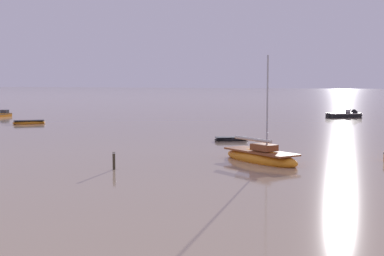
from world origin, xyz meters
The scene contains 6 objects.
motorboat_moored_0 centered at (-31.71, 45.50, 0.25)m, with size 2.02×4.47×1.64m.
sailboat_moored_0 centered at (19.71, 13.56, 0.35)m, with size 7.18×5.90×8.05m.
rowboat_moored_1 centered at (13.75, 25.60, 0.15)m, with size 3.52×2.66×0.53m.
motorboat_moored_3 centered at (21.57, 64.34, 0.29)m, with size 6.21×5.56×2.14m.
rowboat_moored_4 centered at (-18.12, 34.91, 0.19)m, with size 4.31×3.87×0.68m.
mooring_post_near centered at (11.47, 6.69, 0.56)m, with size 0.22×0.22×1.29m.
Camera 1 is at (28.84, -23.27, 5.85)m, focal length 48.88 mm.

